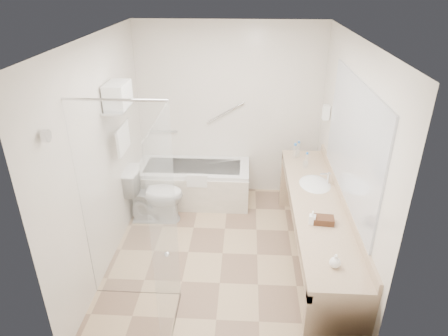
# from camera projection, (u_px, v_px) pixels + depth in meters

# --- Properties ---
(floor) EXTENTS (3.20, 3.20, 0.00)m
(floor) POSITION_uv_depth(u_px,v_px,m) (223.00, 253.00, 4.81)
(floor) COLOR tan
(floor) RESTS_ON ground
(ceiling) EXTENTS (2.60, 3.20, 0.10)m
(ceiling) POSITION_uv_depth(u_px,v_px,m) (222.00, 38.00, 3.70)
(ceiling) COLOR silver
(ceiling) RESTS_ON wall_back
(wall_back) EXTENTS (2.60, 0.10, 2.50)m
(wall_back) POSITION_uv_depth(u_px,v_px,m) (229.00, 112.00, 5.68)
(wall_back) COLOR silver
(wall_back) RESTS_ON ground
(wall_front) EXTENTS (2.60, 0.10, 2.50)m
(wall_front) POSITION_uv_depth(u_px,v_px,m) (209.00, 255.00, 2.82)
(wall_front) COLOR silver
(wall_front) RESTS_ON ground
(wall_left) EXTENTS (0.10, 3.20, 2.50)m
(wall_left) POSITION_uv_depth(u_px,v_px,m) (103.00, 157.00, 4.32)
(wall_left) COLOR silver
(wall_left) RESTS_ON ground
(wall_right) EXTENTS (0.10, 3.20, 2.50)m
(wall_right) POSITION_uv_depth(u_px,v_px,m) (346.00, 162.00, 4.19)
(wall_right) COLOR silver
(wall_right) RESTS_ON ground
(bathtub) EXTENTS (1.60, 0.73, 0.59)m
(bathtub) POSITION_uv_depth(u_px,v_px,m) (194.00, 183.00, 5.82)
(bathtub) COLOR silver
(bathtub) RESTS_ON floor
(grab_bar_short) EXTENTS (0.40, 0.03, 0.03)m
(grab_bar_short) POSITION_uv_depth(u_px,v_px,m) (164.00, 131.00, 5.83)
(grab_bar_short) COLOR silver
(grab_bar_short) RESTS_ON wall_back
(grab_bar_long) EXTENTS (0.53, 0.03, 0.33)m
(grab_bar_long) POSITION_uv_depth(u_px,v_px,m) (226.00, 113.00, 5.65)
(grab_bar_long) COLOR silver
(grab_bar_long) RESTS_ON wall_back
(shower_enclosure) EXTENTS (0.96, 0.91, 2.11)m
(shower_enclosure) POSITION_uv_depth(u_px,v_px,m) (145.00, 221.00, 3.54)
(shower_enclosure) COLOR silver
(shower_enclosure) RESTS_ON floor
(towel_shelf) EXTENTS (0.24, 0.55, 0.81)m
(towel_shelf) POSITION_uv_depth(u_px,v_px,m) (119.00, 102.00, 4.40)
(towel_shelf) COLOR silver
(towel_shelf) RESTS_ON wall_left
(vanity_counter) EXTENTS (0.55, 2.70, 0.95)m
(vanity_counter) POSITION_uv_depth(u_px,v_px,m) (316.00, 218.00, 4.34)
(vanity_counter) COLOR tan
(vanity_counter) RESTS_ON floor
(sink) EXTENTS (0.40, 0.52, 0.14)m
(sink) POSITION_uv_depth(u_px,v_px,m) (315.00, 186.00, 4.61)
(sink) COLOR silver
(sink) RESTS_ON vanity_counter
(faucet) EXTENTS (0.03, 0.03, 0.14)m
(faucet) POSITION_uv_depth(u_px,v_px,m) (328.00, 178.00, 4.56)
(faucet) COLOR silver
(faucet) RESTS_ON vanity_counter
(mirror) EXTENTS (0.02, 2.00, 1.20)m
(mirror) POSITION_uv_depth(u_px,v_px,m) (352.00, 142.00, 3.92)
(mirror) COLOR #B0B4BD
(mirror) RESTS_ON wall_right
(hairdryer_unit) EXTENTS (0.08, 0.10, 0.18)m
(hairdryer_unit) POSITION_uv_depth(u_px,v_px,m) (326.00, 112.00, 5.04)
(hairdryer_unit) COLOR white
(hairdryer_unit) RESTS_ON wall_right
(toilet) EXTENTS (0.78, 0.46, 0.75)m
(toilet) POSITION_uv_depth(u_px,v_px,m) (155.00, 195.00, 5.31)
(toilet) COLOR silver
(toilet) RESTS_ON floor
(amenity_basket) EXTENTS (0.21, 0.15, 0.07)m
(amenity_basket) POSITION_uv_depth(u_px,v_px,m) (324.00, 220.00, 3.87)
(amenity_basket) COLOR #4E2E1C
(amenity_basket) RESTS_ON vanity_counter
(soap_bottle_a) EXTENTS (0.09, 0.15, 0.06)m
(soap_bottle_a) POSITION_uv_depth(u_px,v_px,m) (312.00, 221.00, 3.86)
(soap_bottle_a) COLOR white
(soap_bottle_a) RESTS_ON vanity_counter
(soap_bottle_b) EXTENTS (0.11, 0.13, 0.10)m
(soap_bottle_b) POSITION_uv_depth(u_px,v_px,m) (335.00, 262.00, 3.29)
(soap_bottle_b) COLOR white
(soap_bottle_b) RESTS_ON vanity_counter
(water_bottle_left) EXTENTS (0.06, 0.06, 0.18)m
(water_bottle_left) POSITION_uv_depth(u_px,v_px,m) (298.00, 148.00, 5.32)
(water_bottle_left) COLOR silver
(water_bottle_left) RESTS_ON vanity_counter
(water_bottle_mid) EXTENTS (0.06, 0.06, 0.21)m
(water_bottle_mid) POSITION_uv_depth(u_px,v_px,m) (295.00, 151.00, 5.19)
(water_bottle_mid) COLOR silver
(water_bottle_mid) RESTS_ON vanity_counter
(water_bottle_right) EXTENTS (0.05, 0.05, 0.17)m
(water_bottle_right) POSITION_uv_depth(u_px,v_px,m) (307.00, 159.00, 5.01)
(water_bottle_right) COLOR silver
(water_bottle_right) RESTS_ON vanity_counter
(drinking_glass_near) EXTENTS (0.06, 0.06, 0.08)m
(drinking_glass_near) POSITION_uv_depth(u_px,v_px,m) (297.00, 154.00, 5.25)
(drinking_glass_near) COLOR silver
(drinking_glass_near) RESTS_ON vanity_counter
(drinking_glass_far) EXTENTS (0.08, 0.08, 0.08)m
(drinking_glass_far) POSITION_uv_depth(u_px,v_px,m) (305.00, 165.00, 4.97)
(drinking_glass_far) COLOR silver
(drinking_glass_far) RESTS_ON vanity_counter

